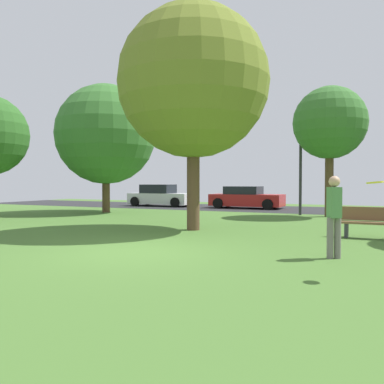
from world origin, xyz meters
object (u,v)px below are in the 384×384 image
object	(u,v)px
maple_tree_near	(106,135)
maple_tree_far	(193,83)
parked_car_red	(246,198)
street_lamp_post	(300,169)
parked_car_white	(160,196)
frisbee_disc	(375,182)
person_thrower	(334,213)
oak_tree_left	(330,123)
park_bench	(369,222)

from	to	relation	value
maple_tree_near	maple_tree_far	bearing A→B (deg)	-34.42
parked_car_red	street_lamp_post	distance (m)	5.75
parked_car_white	maple_tree_near	bearing A→B (deg)	-88.92
maple_tree_near	frisbee_disc	distance (m)	16.83
frisbee_disc	street_lamp_post	world-z (taller)	street_lamp_post
person_thrower	street_lamp_post	xyz separation A→B (m)	(-2.61, 11.11, 1.27)
oak_tree_left	parked_car_red	size ratio (longest dim) A/B	1.38
parked_car_white	park_bench	distance (m)	17.14
person_thrower	street_lamp_post	bearing A→B (deg)	166.89
maple_tree_near	oak_tree_left	world-z (taller)	maple_tree_near
frisbee_disc	street_lamp_post	distance (m)	13.17
parked_car_white	street_lamp_post	distance (m)	10.66
maple_tree_far	person_thrower	bearing A→B (deg)	-34.50
parked_car_red	park_bench	world-z (taller)	parked_car_red
park_bench	parked_car_white	bearing A→B (deg)	-39.87
parked_car_red	street_lamp_post	world-z (taller)	street_lamp_post
oak_tree_left	frisbee_disc	world-z (taller)	oak_tree_left
street_lamp_post	park_bench	bearing A→B (deg)	-66.61
frisbee_disc	park_bench	world-z (taller)	frisbee_disc
parked_car_red	street_lamp_post	size ratio (longest dim) A/B	0.99
frisbee_disc	park_bench	distance (m)	5.38
maple_tree_near	frisbee_disc	world-z (taller)	maple_tree_near
frisbee_disc	oak_tree_left	bearing A→B (deg)	99.24
maple_tree_far	park_bench	world-z (taller)	maple_tree_far
maple_tree_near	street_lamp_post	distance (m)	10.33
maple_tree_far	parked_car_white	world-z (taller)	maple_tree_far
frisbee_disc	parked_car_red	xyz separation A→B (m)	(-7.36, 16.54, -0.99)
frisbee_disc	park_bench	size ratio (longest dim) A/B	0.21
person_thrower	parked_car_red	world-z (taller)	person_thrower
oak_tree_left	parked_car_white	world-z (taller)	oak_tree_left
person_thrower	park_bench	world-z (taller)	person_thrower
oak_tree_left	parked_car_white	distance (m)	12.54
person_thrower	parked_car_white	size ratio (longest dim) A/B	0.40
park_bench	maple_tree_near	bearing A→B (deg)	-20.47
person_thrower	street_lamp_post	distance (m)	11.48
parked_car_white	person_thrower	bearing A→B (deg)	-49.43
maple_tree_near	street_lamp_post	size ratio (longest dim) A/B	1.52
maple_tree_near	parked_car_red	world-z (taller)	maple_tree_near
parked_car_red	park_bench	xyz separation A→B (m)	(7.19, -11.29, -0.17)
frisbee_disc	parked_car_white	world-z (taller)	frisbee_disc
oak_tree_left	parked_car_red	world-z (taller)	oak_tree_left
oak_tree_left	person_thrower	xyz separation A→B (m)	(1.22, -10.73, -3.40)
parked_car_red	maple_tree_near	bearing A→B (deg)	-132.32
maple_tree_near	maple_tree_far	distance (m)	9.23
maple_tree_near	person_thrower	bearing A→B (deg)	-34.45
parked_car_white	parked_car_red	world-z (taller)	parked_car_white
oak_tree_left	parked_car_white	size ratio (longest dim) A/B	1.40
maple_tree_near	oak_tree_left	size ratio (longest dim) A/B	1.12
maple_tree_far	parked_car_red	xyz separation A→B (m)	(-1.73, 11.62, -4.36)
maple_tree_near	frisbee_disc	bearing A→B (deg)	-37.45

